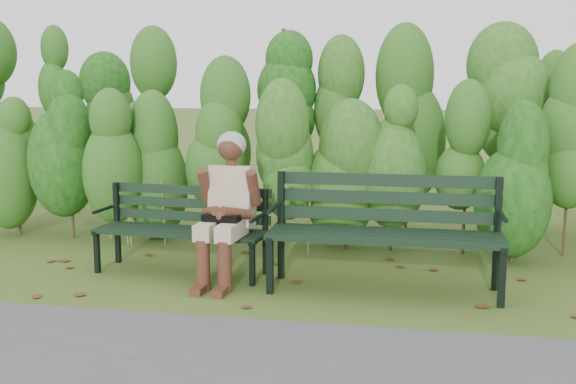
# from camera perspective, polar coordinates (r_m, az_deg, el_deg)

# --- Properties ---
(ground) EXTENTS (80.00, 80.00, 0.00)m
(ground) POSITION_cam_1_polar(r_m,az_deg,el_deg) (5.88, -0.64, -7.77)
(ground) COLOR #445B1E
(hedge_band) EXTENTS (11.04, 1.67, 2.42)m
(hedge_band) POSITION_cam_1_polar(r_m,az_deg,el_deg) (7.47, 2.16, 5.67)
(hedge_band) COLOR #47381E
(hedge_band) RESTS_ON ground
(leaf_litter) EXTENTS (5.75, 1.88, 0.01)m
(leaf_litter) POSITION_cam_1_polar(r_m,az_deg,el_deg) (5.75, -2.80, -8.14)
(leaf_litter) COLOR brown
(leaf_litter) RESTS_ON ground
(bench_left) EXTENTS (1.60, 0.64, 0.78)m
(bench_left) POSITION_cam_1_polar(r_m,az_deg,el_deg) (6.23, -8.80, -2.53)
(bench_left) COLOR black
(bench_left) RESTS_ON ground
(bench_right) EXTENTS (1.92, 0.63, 0.96)m
(bench_right) POSITION_cam_1_polar(r_m,az_deg,el_deg) (5.68, 8.24, -2.60)
(bench_right) COLOR black
(bench_right) RESTS_ON ground
(seated_woman) EXTENTS (0.56, 0.82, 1.30)m
(seated_woman) POSITION_cam_1_polar(r_m,az_deg,el_deg) (5.85, -5.17, -0.71)
(seated_woman) COLOR tan
(seated_woman) RESTS_ON ground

